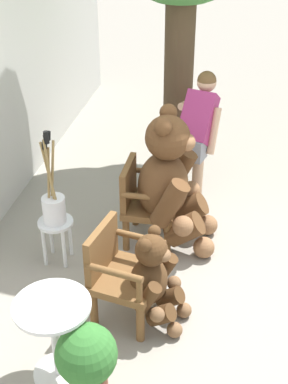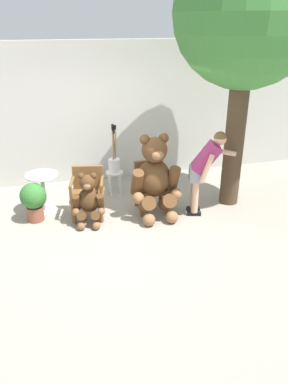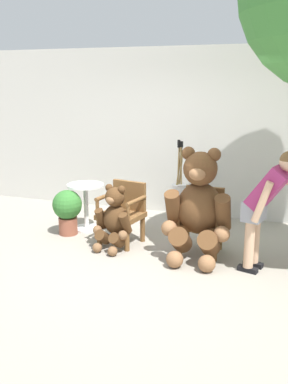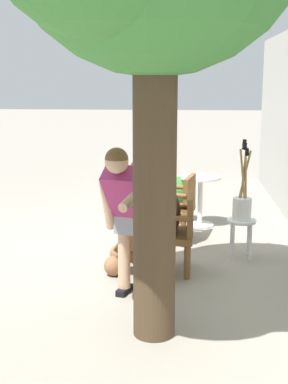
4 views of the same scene
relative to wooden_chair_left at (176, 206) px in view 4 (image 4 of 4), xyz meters
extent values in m
plane|color=gray|center=(0.56, -0.70, -0.46)|extent=(60.00, 60.00, 0.00)
cube|color=brown|center=(-0.01, -0.06, -0.06)|extent=(0.65, 0.62, 0.07)
cylinder|color=brown|center=(-0.28, -0.22, -0.28)|extent=(0.07, 0.07, 0.37)
cylinder|color=brown|center=(0.17, -0.31, -0.28)|extent=(0.07, 0.07, 0.37)
cylinder|color=brown|center=(-0.20, 0.19, -0.28)|extent=(0.07, 0.07, 0.37)
cylinder|color=brown|center=(0.25, 0.10, -0.28)|extent=(0.07, 0.07, 0.37)
cube|color=brown|center=(0.03, 0.16, 0.19)|extent=(0.52, 0.16, 0.42)
cylinder|color=brown|center=(-0.26, -0.01, 0.20)|extent=(0.15, 0.48, 0.06)
cylinder|color=brown|center=(-0.30, -0.22, 0.09)|extent=(0.05, 0.05, 0.22)
cylinder|color=brown|center=(0.23, -0.11, 0.20)|extent=(0.15, 0.48, 0.06)
cylinder|color=brown|center=(0.19, -0.32, 0.09)|extent=(0.05, 0.05, 0.22)
cube|color=brown|center=(1.12, -0.06, -0.06)|extent=(0.56, 0.52, 0.07)
cylinder|color=brown|center=(0.89, -0.27, -0.28)|extent=(0.07, 0.07, 0.37)
cylinder|color=brown|center=(1.35, -0.27, -0.28)|extent=(0.07, 0.07, 0.37)
cylinder|color=brown|center=(0.89, 0.15, -0.28)|extent=(0.07, 0.07, 0.37)
cylinder|color=brown|center=(1.35, 0.15, -0.28)|extent=(0.07, 0.07, 0.37)
cube|color=brown|center=(1.12, 0.17, 0.19)|extent=(0.52, 0.06, 0.42)
cylinder|color=brown|center=(0.87, -0.06, 0.20)|extent=(0.06, 0.48, 0.06)
cylinder|color=brown|center=(0.87, -0.27, 0.09)|extent=(0.05, 0.05, 0.22)
cylinder|color=brown|center=(1.37, -0.06, 0.20)|extent=(0.06, 0.48, 0.06)
cylinder|color=brown|center=(1.37, -0.27, 0.09)|extent=(0.05, 0.05, 0.22)
ellipsoid|color=brown|center=(1.12, -0.18, 0.19)|extent=(0.59, 0.50, 0.68)
sphere|color=brown|center=(1.12, -0.21, 0.72)|extent=(0.43, 0.43, 0.43)
ellipsoid|color=#8C603D|center=(1.12, -0.40, 0.68)|extent=(0.20, 0.16, 0.16)
sphere|color=black|center=(1.12, -0.40, 0.70)|extent=(0.06, 0.06, 0.06)
sphere|color=brown|center=(0.96, -0.19, 0.90)|extent=(0.17, 0.17, 0.17)
sphere|color=brown|center=(1.28, -0.19, 0.90)|extent=(0.17, 0.17, 0.17)
cylinder|color=brown|center=(0.81, -0.29, 0.19)|extent=(0.20, 0.38, 0.51)
sphere|color=#8C603D|center=(0.79, -0.43, -0.03)|extent=(0.20, 0.20, 0.20)
cylinder|color=brown|center=(1.44, -0.30, 0.19)|extent=(0.20, 0.38, 0.51)
sphere|color=#8C603D|center=(1.45, -0.43, -0.03)|extent=(0.20, 0.20, 0.20)
cylinder|color=brown|center=(0.94, -0.43, -0.17)|extent=(0.25, 0.42, 0.40)
sphere|color=#8C603D|center=(0.92, -0.63, -0.35)|extent=(0.22, 0.22, 0.22)
cylinder|color=brown|center=(1.30, -0.43, -0.17)|extent=(0.25, 0.42, 0.40)
sphere|color=#8C603D|center=(1.32, -0.63, -0.35)|extent=(0.22, 0.22, 0.22)
ellipsoid|color=#4C3019|center=(-0.01, -0.24, -0.06)|extent=(0.42, 0.37, 0.42)
sphere|color=#4C3019|center=(-0.02, -0.26, 0.27)|extent=(0.27, 0.27, 0.27)
ellipsoid|color=brown|center=(-0.04, -0.37, 0.25)|extent=(0.14, 0.12, 0.10)
sphere|color=black|center=(-0.04, -0.37, 0.26)|extent=(0.04, 0.04, 0.04)
sphere|color=#4C3019|center=(-0.11, -0.23, 0.38)|extent=(0.11, 0.11, 0.11)
sphere|color=#4C3019|center=(0.08, -0.27, 0.38)|extent=(0.11, 0.11, 0.11)
cylinder|color=#4C3019|center=(-0.22, -0.27, -0.06)|extent=(0.16, 0.25, 0.32)
sphere|color=brown|center=(-0.24, -0.35, -0.20)|extent=(0.13, 0.13, 0.13)
cylinder|color=#4C3019|center=(0.17, -0.35, -0.06)|extent=(0.16, 0.25, 0.32)
sphere|color=brown|center=(0.16, -0.43, -0.20)|extent=(0.13, 0.13, 0.13)
cylinder|color=#4C3019|center=(-0.15, -0.37, -0.28)|extent=(0.20, 0.29, 0.25)
sphere|color=brown|center=(-0.19, -0.49, -0.40)|extent=(0.13, 0.13, 0.13)
cylinder|color=#4C3019|center=(0.07, -0.41, -0.28)|extent=(0.20, 0.29, 0.25)
sphere|color=brown|center=(0.05, -0.54, -0.40)|extent=(0.13, 0.13, 0.13)
cube|color=black|center=(1.79, -0.47, -0.43)|extent=(0.26, 0.15, 0.06)
cylinder|color=tan|center=(1.79, -0.47, 0.01)|extent=(0.12, 0.12, 0.82)
cube|color=black|center=(1.84, -0.29, -0.43)|extent=(0.26, 0.15, 0.06)
cylinder|color=tan|center=(1.84, -0.29, 0.01)|extent=(0.12, 0.12, 0.82)
cube|color=gray|center=(1.81, -0.38, 0.29)|extent=(0.29, 0.35, 0.24)
cube|color=#9E2D66|center=(1.96, -0.42, 0.58)|extent=(0.54, 0.44, 0.56)
sphere|color=tan|center=(2.16, -0.48, 0.91)|extent=(0.21, 0.21, 0.21)
sphere|color=brown|center=(2.16, -0.48, 0.93)|extent=(0.21, 0.21, 0.21)
cylinder|color=tan|center=(2.26, -0.31, 0.63)|extent=(0.57, 0.24, 0.18)
cylinder|color=tan|center=(1.91, -0.61, 0.46)|extent=(0.24, 0.14, 0.50)
cylinder|color=silver|center=(0.61, 0.77, -0.02)|extent=(0.34, 0.34, 0.03)
cylinder|color=silver|center=(0.71, 0.87, -0.25)|extent=(0.04, 0.04, 0.43)
cylinder|color=silver|center=(0.51, 0.87, -0.25)|extent=(0.04, 0.04, 0.43)
cylinder|color=silver|center=(0.71, 0.67, -0.25)|extent=(0.04, 0.04, 0.43)
cylinder|color=silver|center=(0.51, 0.67, -0.25)|extent=(0.04, 0.04, 0.43)
cylinder|color=white|center=(0.61, 0.77, 0.13)|extent=(0.22, 0.22, 0.26)
cylinder|color=#997A47|center=(0.62, 0.80, 0.42)|extent=(0.09, 0.06, 0.68)
cylinder|color=black|center=(0.62, 0.80, 0.80)|extent=(0.05, 0.05, 0.09)
cylinder|color=#997A47|center=(0.60, 0.77, 0.47)|extent=(0.03, 0.08, 0.78)
cylinder|color=black|center=(0.60, 0.77, 0.90)|extent=(0.04, 0.05, 0.08)
cylinder|color=#997A47|center=(0.60, 0.77, 0.45)|extent=(0.08, 0.16, 0.73)
cylinder|color=black|center=(0.60, 0.77, 0.86)|extent=(0.05, 0.06, 0.09)
cylinder|color=#997A47|center=(0.64, 0.77, 0.46)|extent=(0.03, 0.11, 0.76)
cylinder|color=black|center=(0.64, 0.77, 0.87)|extent=(0.04, 0.05, 0.08)
cylinder|color=white|center=(-0.74, 0.32, 0.24)|extent=(0.56, 0.56, 0.03)
cylinder|color=white|center=(-0.74, 0.32, -0.12)|extent=(0.07, 0.07, 0.69)
cylinder|color=white|center=(-0.74, 0.32, -0.45)|extent=(0.40, 0.40, 0.03)
cylinder|color=#473523|center=(2.61, -0.12, 0.84)|extent=(0.34, 0.34, 2.60)
cylinder|color=brown|center=(-0.91, 0.04, -0.33)|extent=(0.28, 0.28, 0.26)
sphere|color=#33702D|center=(-0.91, 0.04, 0.00)|extent=(0.44, 0.44, 0.44)
camera|label=1|loc=(-3.36, -0.82, 2.87)|focal=50.00mm
camera|label=2|loc=(-0.52, -5.89, 2.68)|focal=35.00mm
camera|label=3|loc=(2.12, -5.39, 1.75)|focal=40.00mm
camera|label=4|loc=(6.70, 0.13, 1.61)|focal=50.00mm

